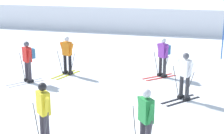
{
  "coord_description": "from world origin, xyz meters",
  "views": [
    {
      "loc": [
        2.8,
        -9.23,
        4.33
      ],
      "look_at": [
        -0.56,
        2.84,
        0.9
      ],
      "focal_mm": 54.73,
      "sensor_mm": 36.0,
      "label": 1
    }
  ],
  "objects_px": {
    "skier_white": "(185,75)",
    "skier_green": "(145,120)",
    "skier_purple": "(163,55)",
    "trail_marker_pole": "(223,37)",
    "skier_orange": "(67,54)",
    "skier_yellow": "(43,112)",
    "skier_red": "(28,60)"
  },
  "relations": [
    {
      "from": "skier_purple",
      "to": "trail_marker_pole",
      "type": "relative_size",
      "value": 0.72
    },
    {
      "from": "skier_purple",
      "to": "skier_yellow",
      "type": "xyz_separation_m",
      "value": [
        -2.17,
        -6.96,
        -0.04
      ]
    },
    {
      "from": "skier_orange",
      "to": "skier_yellow",
      "type": "height_order",
      "value": "same"
    },
    {
      "from": "skier_orange",
      "to": "skier_red",
      "type": "height_order",
      "value": "same"
    },
    {
      "from": "skier_red",
      "to": "trail_marker_pole",
      "type": "height_order",
      "value": "trail_marker_pole"
    },
    {
      "from": "skier_white",
      "to": "skier_yellow",
      "type": "bearing_deg",
      "value": -126.78
    },
    {
      "from": "skier_purple",
      "to": "skier_red",
      "type": "xyz_separation_m",
      "value": [
        -5.22,
        -2.22,
        0.0
      ]
    },
    {
      "from": "skier_green",
      "to": "skier_purple",
      "type": "bearing_deg",
      "value": 93.67
    },
    {
      "from": "skier_orange",
      "to": "trail_marker_pole",
      "type": "relative_size",
      "value": 0.72
    },
    {
      "from": "skier_purple",
      "to": "skier_white",
      "type": "distance_m",
      "value": 2.83
    },
    {
      "from": "skier_purple",
      "to": "skier_green",
      "type": "bearing_deg",
      "value": -86.33
    },
    {
      "from": "skier_red",
      "to": "skier_yellow",
      "type": "distance_m",
      "value": 5.63
    },
    {
      "from": "skier_purple",
      "to": "skier_yellow",
      "type": "distance_m",
      "value": 7.28
    },
    {
      "from": "skier_orange",
      "to": "trail_marker_pole",
      "type": "distance_m",
      "value": 8.25
    },
    {
      "from": "skier_purple",
      "to": "skier_white",
      "type": "xyz_separation_m",
      "value": [
        1.08,
        -2.61,
        -0.04
      ]
    },
    {
      "from": "skier_white",
      "to": "skier_yellow",
      "type": "relative_size",
      "value": 1.0
    },
    {
      "from": "skier_orange",
      "to": "skier_yellow",
      "type": "relative_size",
      "value": 1.0
    },
    {
      "from": "skier_green",
      "to": "skier_yellow",
      "type": "bearing_deg",
      "value": -174.94
    },
    {
      "from": "skier_white",
      "to": "skier_green",
      "type": "bearing_deg",
      "value": -99.01
    },
    {
      "from": "skier_white",
      "to": "skier_orange",
      "type": "bearing_deg",
      "value": 160.32
    },
    {
      "from": "skier_red",
      "to": "skier_yellow",
      "type": "bearing_deg",
      "value": -57.14
    },
    {
      "from": "skier_orange",
      "to": "skier_yellow",
      "type": "distance_m",
      "value": 6.51
    },
    {
      "from": "skier_orange",
      "to": "skier_yellow",
      "type": "bearing_deg",
      "value": -72.49
    },
    {
      "from": "skier_orange",
      "to": "skier_green",
      "type": "bearing_deg",
      "value": -52.7
    },
    {
      "from": "skier_white",
      "to": "skier_red",
      "type": "bearing_deg",
      "value": 176.49
    },
    {
      "from": "skier_red",
      "to": "trail_marker_pole",
      "type": "bearing_deg",
      "value": 39.0
    },
    {
      "from": "skier_green",
      "to": "trail_marker_pole",
      "type": "distance_m",
      "value": 11.02
    },
    {
      "from": "skier_purple",
      "to": "skier_yellow",
      "type": "bearing_deg",
      "value": -107.29
    },
    {
      "from": "skier_white",
      "to": "trail_marker_pole",
      "type": "xyz_separation_m",
      "value": [
        1.48,
        6.69,
        0.27
      ]
    },
    {
      "from": "skier_green",
      "to": "skier_yellow",
      "type": "relative_size",
      "value": 1.0
    },
    {
      "from": "skier_green",
      "to": "trail_marker_pole",
      "type": "height_order",
      "value": "trail_marker_pole"
    },
    {
      "from": "skier_red",
      "to": "trail_marker_pole",
      "type": "relative_size",
      "value": 0.72
    }
  ]
}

